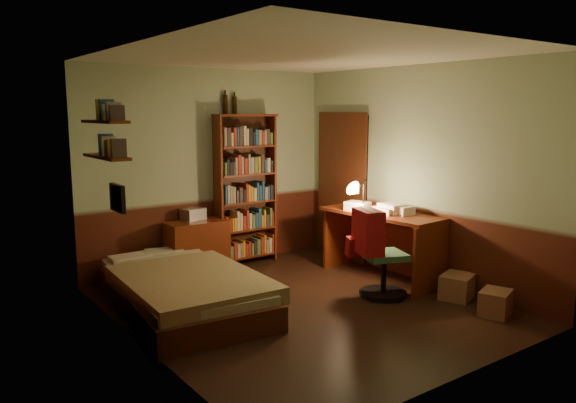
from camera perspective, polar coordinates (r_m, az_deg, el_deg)
floor at (r=6.07m, az=1.42°, el=-10.71°), size 3.50×4.00×0.02m
ceiling at (r=5.74m, az=1.52°, el=14.73°), size 3.50×4.00×0.02m
wall_back at (r=7.44m, az=-8.02°, el=3.26°), size 3.50×0.02×2.60m
wall_left at (r=4.90m, az=-15.08°, el=0.00°), size 0.02×4.00×2.60m
wall_right at (r=6.96m, az=13.04°, el=2.72°), size 0.02×4.00×2.60m
wall_front at (r=4.36m, az=17.79°, el=-1.22°), size 3.50×0.02×2.60m
doorway at (r=7.88m, az=5.62°, el=1.44°), size 0.06×0.90×2.00m
door_trim at (r=7.86m, az=5.43°, el=1.42°), size 0.02×0.98×2.08m
bed at (r=6.05m, az=-10.77°, el=-7.45°), size 1.47×2.41×0.68m
dresser at (r=7.24m, az=-9.22°, el=-4.64°), size 0.77×0.39×0.68m
mini_stereo at (r=7.27m, az=-9.63°, el=-1.25°), size 0.31×0.26×0.15m
bookshelf at (r=7.57m, az=-4.33°, el=1.19°), size 0.89×0.36×2.02m
bottle_left at (r=7.47m, az=-6.39°, el=9.77°), size 0.08×0.08×0.25m
bottle_right at (r=7.54m, az=-5.45°, el=9.70°), size 0.07×0.07×0.23m
desk at (r=7.04m, az=9.52°, el=-4.41°), size 0.76×1.60×0.83m
paper_stack at (r=6.99m, az=7.09°, el=-0.48°), size 0.28×0.33×0.11m
desk_lamp at (r=6.84m, az=7.67°, el=1.02°), size 0.20×0.20×0.52m
office_chair at (r=6.33m, az=9.77°, el=-4.74°), size 0.68×0.64×1.09m
red_jacket at (r=6.17m, az=6.59°, el=2.45°), size 0.34×0.46×0.49m
wall_shelf_lower at (r=5.94m, az=-17.97°, el=4.34°), size 0.20×0.90×0.03m
wall_shelf_upper at (r=5.92m, az=-18.14°, el=7.72°), size 0.20×0.90×0.03m
framed_picture at (r=5.48m, az=-16.94°, el=0.33°), size 0.04×0.32×0.26m
cardboard_box_a at (r=6.16m, az=20.33°, el=-9.63°), size 0.41×0.37×0.26m
cardboard_box_b at (r=6.56m, az=16.82°, el=-8.26°), size 0.46×0.42×0.27m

